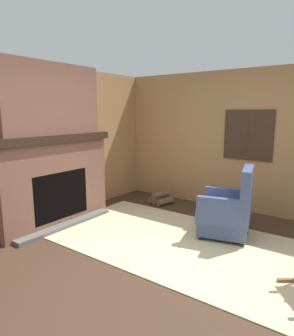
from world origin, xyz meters
TOP-DOWN VIEW (x-y plane):
  - ground_plane at (0.00, 0.00)m, footprint 14.00×14.00m
  - wood_panel_wall_left at (-2.35, 0.00)m, footprint 0.06×5.24m
  - wood_panel_wall_back at (0.00, 2.35)m, footprint 5.24×0.09m
  - fireplace_hearth at (-2.10, 0.00)m, footprint 0.63×1.94m
  - chimney_breast at (-2.11, 0.00)m, footprint 0.37×1.62m
  - area_rug at (-0.10, 0.52)m, footprint 3.79×1.97m
  - armchair at (0.25, 1.09)m, footprint 0.81×0.79m
  - firewood_stack at (-1.35, 1.83)m, footprint 0.45×0.43m
  - oil_lamp_vase at (-2.16, -0.28)m, footprint 0.09×0.09m
  - storage_case at (-2.16, 0.57)m, footprint 0.16×0.27m
  - decorative_plate_on_mantel at (-2.18, 0.14)m, footprint 0.07×0.29m

SIDE VIEW (x-z plane):
  - ground_plane at x=0.00m, z-range 0.00..0.00m
  - area_rug at x=-0.10m, z-range 0.00..0.01m
  - firewood_stack at x=-1.35m, z-range -0.03..0.20m
  - armchair at x=0.25m, z-range -0.14..0.85m
  - fireplace_hearth at x=-2.10m, z-range -0.01..1.38m
  - wood_panel_wall_left at x=-2.35m, z-range 0.00..2.42m
  - wood_panel_wall_back at x=0.00m, z-range 0.00..2.42m
  - storage_case at x=-2.16m, z-range 1.38..1.52m
  - oil_lamp_vase at x=-2.16m, z-range 1.35..1.58m
  - decorative_plate_on_mantel at x=-2.18m, z-range 1.38..1.66m
  - chimney_breast at x=-2.11m, z-range 1.38..2.40m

